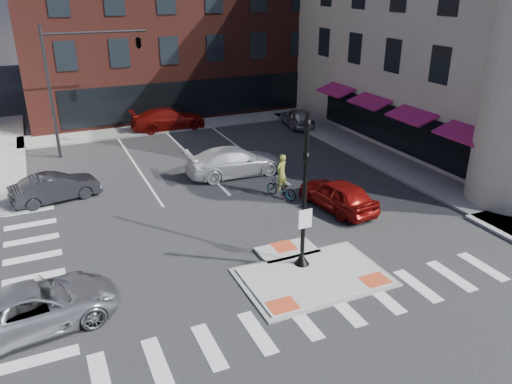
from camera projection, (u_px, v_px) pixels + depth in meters
name	position (u px, v px, depth m)	size (l,w,h in m)	color
ground	(307.00, 271.00, 19.00)	(120.00, 120.00, 0.00)	#28282B
refuge_island	(310.00, 274.00, 18.76)	(5.40, 4.65, 0.13)	gray
sidewalk_e	(378.00, 155.00, 31.44)	(3.00, 24.00, 0.15)	gray
sidewalk_n	(200.00, 123.00, 38.58)	(26.00, 3.00, 0.15)	gray
building_n	(161.00, 11.00, 43.95)	(24.40, 18.40, 15.50)	#4E1E18
building_e	(506.00, 16.00, 33.64)	(21.90, 23.90, 17.70)	#BAB09E
building_far_left	(63.00, 29.00, 59.21)	(10.00, 12.00, 10.00)	slate
building_far_right	(165.00, 16.00, 65.41)	(12.00, 12.00, 12.00)	brown
signal_pole	(304.00, 211.00, 18.41)	(0.60, 0.60, 5.98)	black
mast_arm_signal	(115.00, 52.00, 30.38)	(6.10, 2.24, 8.00)	black
silver_suv	(34.00, 307.00, 15.70)	(2.44, 5.30, 1.47)	#9FA0A5
red_sedan	(338.00, 194.00, 23.94)	(1.78, 4.43, 1.51)	maroon
white_pickup	(234.00, 161.00, 28.18)	(2.25, 5.54, 1.61)	silver
bg_car_dark	(56.00, 187.00, 24.88)	(1.48, 4.25, 1.40)	#25252A
bg_car_silver	(297.00, 117.00, 37.70)	(1.63, 4.06, 1.38)	#A7A9AE
bg_car_red	(168.00, 119.00, 36.90)	(2.21, 5.43, 1.58)	maroon
cyclist	(281.00, 183.00, 25.17)	(1.36, 1.95, 2.31)	#3F3F44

